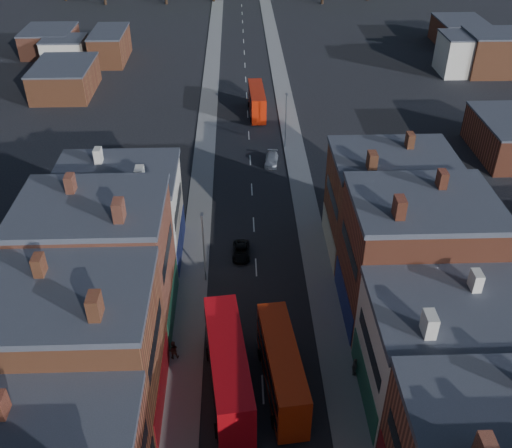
{
  "coord_description": "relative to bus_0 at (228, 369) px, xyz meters",
  "views": [
    {
      "loc": [
        -1.62,
        -14.92,
        37.55
      ],
      "look_at": [
        0.0,
        32.25,
        5.36
      ],
      "focal_mm": 40.0,
      "sensor_mm": 36.0,
      "label": 1
    }
  ],
  "objects": [
    {
      "name": "bus_2",
      "position": [
        4.26,
        56.06,
        -0.49
      ],
      "size": [
        2.79,
        10.01,
        4.29
      ],
      "rotation": [
        0.0,
        0.0,
        0.04
      ],
      "color": "#B41D07",
      "rests_on": "ground"
    },
    {
      "name": "ped_1",
      "position": [
        -4.81,
        3.86,
        -1.76
      ],
      "size": [
        0.95,
        0.61,
        1.84
      ],
      "primitive_type": "imported",
      "rotation": [
        0.0,
        0.0,
        3.28
      ],
      "color": "#3F2319",
      "rests_on": "pavement_west"
    },
    {
      "name": "pavement_west",
      "position": [
        -3.74,
        34.22,
        -2.74
      ],
      "size": [
        3.0,
        200.0,
        0.12
      ],
      "primitive_type": "cube",
      "color": "gray",
      "rests_on": "ground"
    },
    {
      "name": "car_3",
      "position": [
        5.68,
        39.16,
        -2.19
      ],
      "size": [
        2.27,
        4.41,
        1.22
      ],
      "primitive_type": "imported",
      "rotation": [
        0.0,
        0.0,
        -0.13
      ],
      "color": "silver",
      "rests_on": "ground"
    },
    {
      "name": "ped_3",
      "position": [
        10.46,
        1.47,
        -1.79
      ],
      "size": [
        0.62,
        1.1,
        1.78
      ],
      "primitive_type": "imported",
      "rotation": [
        0.0,
        0.0,
        1.43
      ],
      "color": "#5B574E",
      "rests_on": "pavement_east"
    },
    {
      "name": "car_2",
      "position": [
        1.21,
        18.38,
        -2.26
      ],
      "size": [
        1.89,
        3.95,
        1.09
      ],
      "primitive_type": "imported",
      "rotation": [
        0.0,
        0.0,
        -0.02
      ],
      "color": "black",
      "rests_on": "ground"
    },
    {
      "name": "bus_0",
      "position": [
        0.0,
        0.0,
        0.0
      ],
      "size": [
        4.13,
        12.27,
        5.2
      ],
      "rotation": [
        0.0,
        0.0,
        0.12
      ],
      "color": "red",
      "rests_on": "ground"
    },
    {
      "name": "lamp_post_3",
      "position": [
        7.96,
        44.22,
        1.9
      ],
      "size": [
        0.25,
        0.7,
        8.12
      ],
      "color": "slate",
      "rests_on": "ground"
    },
    {
      "name": "lamp_post_2",
      "position": [
        -2.44,
        14.22,
        1.9
      ],
      "size": [
        0.25,
        0.7,
        8.12
      ],
      "color": "slate",
      "rests_on": "ground"
    },
    {
      "name": "bus_1",
      "position": [
        4.26,
        0.23,
        -0.3
      ],
      "size": [
        3.59,
        10.95,
        4.64
      ],
      "rotation": [
        0.0,
        0.0,
        0.11
      ],
      "color": "red",
      "rests_on": "ground"
    },
    {
      "name": "pavement_east",
      "position": [
        9.26,
        34.22,
        -2.74
      ],
      "size": [
        3.0,
        200.0,
        0.12
      ],
      "primitive_type": "cube",
      "color": "gray",
      "rests_on": "ground"
    }
  ]
}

